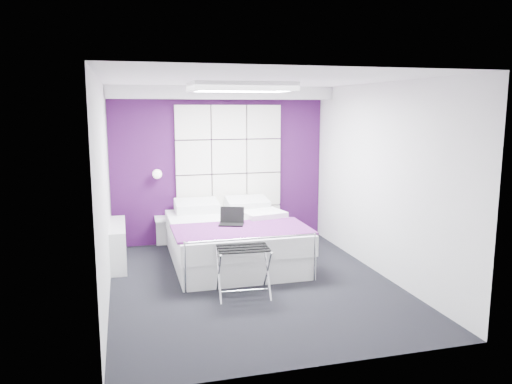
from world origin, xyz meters
TOP-DOWN VIEW (x-y plane):
  - floor at (0.00, 0.00)m, footprint 4.40×4.40m
  - ceiling at (0.00, 0.00)m, footprint 4.40×4.40m
  - wall_back at (0.00, 2.20)m, footprint 3.60×0.00m
  - wall_left at (-1.80, 0.00)m, footprint 0.00×4.40m
  - wall_right at (1.80, 0.00)m, footprint 0.00×4.40m
  - accent_wall at (0.00, 2.19)m, footprint 3.58×0.02m
  - soffit at (0.00, 1.95)m, footprint 3.58×0.50m
  - headboard at (0.15, 2.14)m, footprint 1.80×0.08m
  - skylight at (0.00, 0.60)m, footprint 1.36×0.86m
  - wall_lamp at (-1.05, 2.06)m, footprint 0.15×0.15m
  - radiator at (-1.69, 1.30)m, footprint 0.22×1.20m
  - bed at (-0.04, 1.02)m, footprint 1.86×2.25m
  - nightstand at (-0.91, 2.02)m, footprint 0.40×0.31m
  - luggage_rack at (-0.22, -0.39)m, footprint 0.62×0.46m
  - laptop at (-0.13, 0.72)m, footprint 0.34×0.24m

SIDE VIEW (x-z plane):
  - floor at x=0.00m, z-range 0.00..0.00m
  - radiator at x=-1.69m, z-range 0.00..0.60m
  - luggage_rack at x=-0.22m, z-range 0.00..0.61m
  - bed at x=-0.04m, z-range -0.06..0.73m
  - nightstand at x=-0.91m, z-range 0.46..0.51m
  - laptop at x=-0.13m, z-range 0.57..0.82m
  - headboard at x=0.15m, z-range 0.02..2.32m
  - wall_lamp at x=-1.05m, z-range 1.15..1.29m
  - wall_left at x=-1.80m, z-range -0.90..3.50m
  - wall_right at x=1.80m, z-range -0.90..3.50m
  - accent_wall at x=0.00m, z-range 0.01..2.59m
  - wall_back at x=0.00m, z-range -0.50..3.10m
  - soffit at x=0.00m, z-range 2.40..2.60m
  - skylight at x=0.00m, z-range 2.49..2.61m
  - ceiling at x=0.00m, z-range 2.60..2.60m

